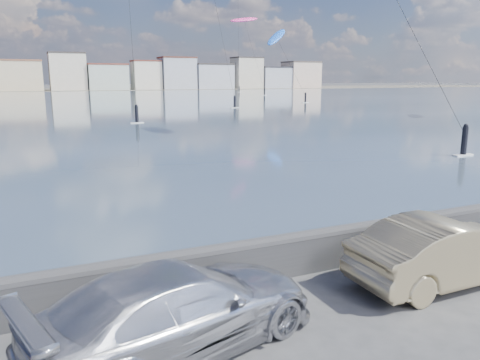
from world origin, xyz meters
name	(u,v)px	position (x,y,z in m)	size (l,w,h in m)	color
ground	(280,347)	(0.00, 0.00, 0.00)	(700.00, 700.00, 0.00)	#333335
bay_water	(49,103)	(0.00, 91.50, 0.01)	(500.00, 177.00, 0.00)	#2C4352
far_shore_strip	(37,90)	(0.00, 200.00, 0.01)	(500.00, 60.00, 0.00)	#4C473D
seawall	(223,264)	(0.00, 2.70, 0.58)	(400.00, 0.36, 1.08)	#28282B
far_buildings	(40,74)	(1.31, 186.00, 6.03)	(240.79, 13.26, 14.60)	silver
car_silver	(178,308)	(-1.67, 0.71, 0.79)	(2.20, 5.42, 1.57)	silver
car_champagne	(446,251)	(4.87, 0.84, 0.79)	(1.67, 4.79, 1.58)	tan
kitesurfer_4	(277,38)	(45.98, 84.91, 12.94)	(7.19, 16.73, 15.59)	blue
kitesurfer_7	(244,21)	(56.69, 124.98, 21.20)	(9.67, 17.98, 22.99)	#E5338C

